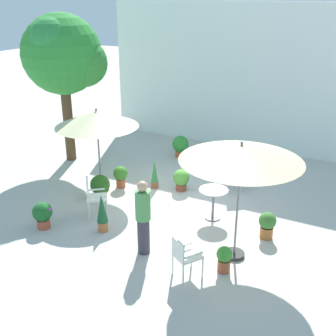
# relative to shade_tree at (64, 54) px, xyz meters

# --- Properties ---
(ground_plane) EXTENTS (60.00, 60.00, 0.00)m
(ground_plane) POSITION_rel_shade_tree_xyz_m (4.27, -1.22, -3.42)
(ground_plane) COLOR beige
(villa_facade) EXTENTS (9.62, 0.30, 4.94)m
(villa_facade) POSITION_rel_shade_tree_xyz_m (4.27, 3.90, -0.96)
(villa_facade) COLOR white
(villa_facade) RESTS_ON ground
(shade_tree) EXTENTS (2.58, 2.46, 4.66)m
(shade_tree) POSITION_rel_shade_tree_xyz_m (0.00, 0.00, 0.00)
(shade_tree) COLOR brown
(shade_tree) RESTS_ON ground
(patio_umbrella_0) EXTENTS (2.40, 2.40, 2.55)m
(patio_umbrella_0) POSITION_rel_shade_tree_xyz_m (6.71, -2.88, -1.12)
(patio_umbrella_0) COLOR #2D2D2D
(patio_umbrella_0) RESTS_ON ground
(patio_umbrella_1) EXTENTS (2.22, 2.22, 2.36)m
(patio_umbrella_1) POSITION_rel_shade_tree_xyz_m (2.29, -1.54, -1.36)
(patio_umbrella_1) COLOR #2D2D2D
(patio_umbrella_1) RESTS_ON ground
(cafe_table_0) EXTENTS (0.70, 0.70, 0.77)m
(cafe_table_0) POSITION_rel_shade_tree_xyz_m (5.68, -1.58, -2.89)
(cafe_table_0) COLOR white
(cafe_table_0) RESTS_ON ground
(patio_chair_0) EXTENTS (0.66, 0.66, 0.99)m
(patio_chair_0) POSITION_rel_shade_tree_xyz_m (3.02, -2.83, -2.86)
(patio_chair_0) COLOR white
(patio_chair_0) RESTS_ON ground
(patio_chair_1) EXTENTS (0.63, 0.64, 0.98)m
(patio_chair_1) POSITION_rel_shade_tree_xyz_m (5.60, 0.06, -2.86)
(patio_chair_1) COLOR silver
(patio_chair_1) RESTS_ON ground
(patio_chair_2) EXTENTS (0.62, 0.63, 0.87)m
(patio_chair_2) POSITION_rel_shade_tree_xyz_m (6.09, -4.03, -2.91)
(patio_chair_2) COLOR silver
(patio_chair_2) RESTS_ON ground
(patio_chair_3) EXTENTS (0.57, 0.54, 0.86)m
(patio_chair_3) POSITION_rel_shade_tree_xyz_m (5.51, 1.19, -2.93)
(patio_chair_3) COLOR white
(patio_chair_3) RESTS_ON ground
(potted_plant_0) EXTENTS (0.39, 0.39, 0.63)m
(potted_plant_0) POSITION_rel_shade_tree_xyz_m (7.10, -1.86, -3.07)
(potted_plant_0) COLOR #AF6531
(potted_plant_0) RESTS_ON ground
(potted_plant_1) EXTENTS (0.56, 0.56, 0.73)m
(potted_plant_1) POSITION_rel_shade_tree_xyz_m (3.09, 1.88, -3.02)
(potted_plant_1) COLOR #AE5A2E
(potted_plant_1) RESTS_ON ground
(potted_plant_2) EXTENTS (0.32, 0.32, 0.55)m
(potted_plant_2) POSITION_rel_shade_tree_xyz_m (6.70, -3.48, -3.12)
(potted_plant_2) COLOR #964C2F
(potted_plant_2) RESTS_ON ground
(potted_plant_3) EXTENTS (0.46, 0.46, 0.65)m
(potted_plant_3) POSITION_rel_shade_tree_xyz_m (2.34, -3.87, -3.06)
(potted_plant_3) COLOR #AA4C32
(potted_plant_3) RESTS_ON ground
(potted_plant_4) EXTENTS (0.53, 0.53, 0.68)m
(potted_plant_4) POSITION_rel_shade_tree_xyz_m (2.59, -1.98, -3.05)
(potted_plant_4) COLOR #C46A44
(potted_plant_4) RESTS_ON ground
(potted_plant_5) EXTENTS (0.41, 0.41, 0.64)m
(potted_plant_5) POSITION_rel_shade_tree_xyz_m (2.67, -1.12, -3.05)
(potted_plant_5) COLOR #A64F2F
(potted_plant_5) RESTS_ON ground
(potted_plant_6) EXTENTS (0.47, 0.47, 0.61)m
(potted_plant_6) POSITION_rel_shade_tree_xyz_m (4.28, -0.49, -3.09)
(potted_plant_6) COLOR brown
(potted_plant_6) RESTS_ON ground
(potted_plant_7) EXTENTS (0.26, 0.26, 0.94)m
(potted_plant_7) POSITION_rel_shade_tree_xyz_m (3.65, -3.33, -2.94)
(potted_plant_7) COLOR #BD6839
(potted_plant_7) RESTS_ON ground
(potted_plant_8) EXTENTS (0.21, 0.21, 0.83)m
(potted_plant_8) POSITION_rel_shade_tree_xyz_m (3.54, -0.69, -3.03)
(potted_plant_8) COLOR #974F30
(potted_plant_8) RESTS_ON ground
(standing_person) EXTENTS (0.44, 0.44, 1.66)m
(standing_person) POSITION_rel_shade_tree_xyz_m (4.95, -3.65, -2.57)
(standing_person) COLOR #33333D
(standing_person) RESTS_ON ground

